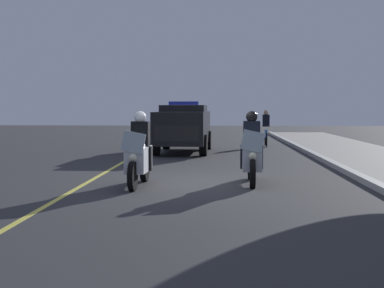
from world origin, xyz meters
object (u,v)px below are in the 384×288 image
object	(u,v)px
police_motorcycle_lead_right	(252,154)
cyclist_background	(266,128)
police_suv	(184,126)
police_motorcycle_lead_left	(139,156)

from	to	relation	value
police_motorcycle_lead_right	cyclist_background	xyz separation A→B (m)	(-12.13, 1.41, 0.14)
police_motorcycle_lead_right	police_suv	xyz separation A→B (m)	(-8.65, -2.21, 0.37)
police_motorcycle_lead_left	police_motorcycle_lead_right	distance (m)	2.66
police_motorcycle_lead_right	cyclist_background	distance (m)	12.21
police_suv	cyclist_background	distance (m)	5.03
police_motorcycle_lead_right	cyclist_background	world-z (taller)	police_motorcycle_lead_right
cyclist_background	police_suv	bearing A→B (deg)	-46.14
police_suv	cyclist_background	xyz separation A→B (m)	(-3.48, 3.62, -0.22)
police_motorcycle_lead_left	police_motorcycle_lead_right	xyz separation A→B (m)	(-0.54, 2.61, 0.00)
police_motorcycle_lead_right	police_suv	size ratio (longest dim) A/B	0.43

